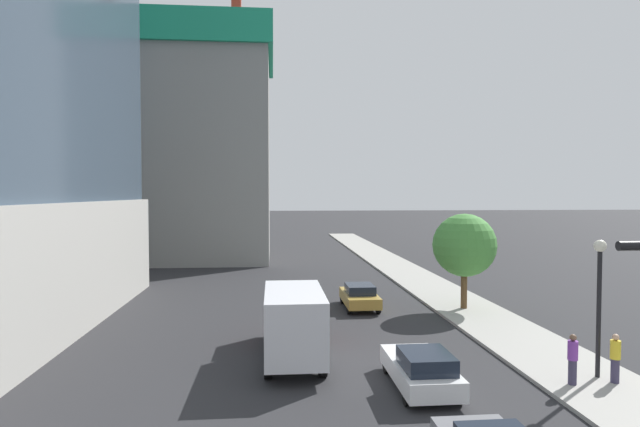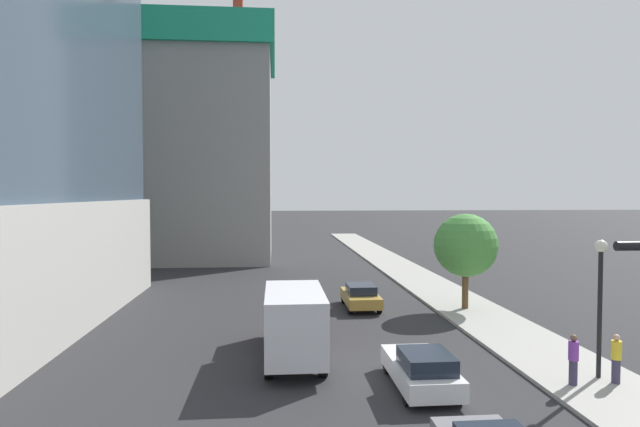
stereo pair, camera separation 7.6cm
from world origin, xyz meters
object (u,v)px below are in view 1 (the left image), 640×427
(construction_building, at_px, (196,133))
(street_tree, at_px, (464,245))
(pedestrian_purple_shirt, at_px, (573,359))
(street_lamp, at_px, (599,285))
(car_gold, at_px, (360,296))
(pedestrian_yellow_shirt, at_px, (615,358))
(car_white, at_px, (421,369))
(box_truck, at_px, (293,318))

(construction_building, xyz_separation_m, street_tree, (18.82, -25.87, -9.24))
(construction_building, height_order, pedestrian_purple_shirt, construction_building)
(street_lamp, distance_m, car_gold, 14.35)
(construction_building, relative_size, car_gold, 7.81)
(pedestrian_yellow_shirt, distance_m, pedestrian_purple_shirt, 1.58)
(street_tree, height_order, pedestrian_yellow_shirt, street_tree)
(pedestrian_yellow_shirt, bearing_deg, construction_building, 117.62)
(street_lamp, height_order, pedestrian_yellow_shirt, street_lamp)
(street_lamp, xyz_separation_m, street_tree, (-0.67, 11.28, 0.32))
(street_tree, distance_m, pedestrian_yellow_shirt, 12.22)
(street_tree, xyz_separation_m, pedestrian_purple_shirt, (-0.65, -11.89, -2.73))
(pedestrian_purple_shirt, bearing_deg, street_tree, 86.86)
(car_white, relative_size, pedestrian_purple_shirt, 2.46)
(construction_building, distance_m, car_white, 41.39)
(street_lamp, distance_m, box_truck, 11.51)
(construction_building, xyz_separation_m, car_white, (12.95, -37.34, -12.31))
(street_tree, xyz_separation_m, car_white, (-5.88, -11.47, -3.07))
(pedestrian_yellow_shirt, bearing_deg, box_truck, 159.75)
(car_gold, height_order, box_truck, box_truck)
(box_truck, bearing_deg, street_lamp, -17.90)
(street_lamp, height_order, car_white, street_lamp)
(street_lamp, height_order, car_gold, street_lamp)
(street_lamp, distance_m, car_white, 7.11)
(construction_building, relative_size, street_lamp, 6.55)
(street_tree, bearing_deg, street_lamp, -86.58)
(pedestrian_yellow_shirt, bearing_deg, pedestrian_purple_shirt, -179.32)
(car_white, relative_size, box_truck, 0.61)
(construction_building, distance_m, pedestrian_yellow_shirt, 44.25)
(car_gold, xyz_separation_m, box_truck, (-4.27, -8.98, 0.96))
(construction_building, xyz_separation_m, pedestrian_purple_shirt, (18.17, -37.76, -11.97))
(car_white, height_order, pedestrian_yellow_shirt, pedestrian_yellow_shirt)
(construction_building, height_order, pedestrian_yellow_shirt, construction_building)
(box_truck, bearing_deg, pedestrian_yellow_shirt, -20.25)
(street_lamp, relative_size, car_gold, 1.19)
(car_white, xyz_separation_m, pedestrian_purple_shirt, (5.22, -0.42, 0.34))
(construction_building, relative_size, street_tree, 5.95)
(street_tree, distance_m, pedestrian_purple_shirt, 12.22)
(street_tree, height_order, car_gold, street_tree)
(box_truck, xyz_separation_m, pedestrian_yellow_shirt, (11.07, -4.08, -0.65))
(construction_building, height_order, street_tree, construction_building)
(car_gold, relative_size, box_truck, 0.59)
(car_gold, height_order, pedestrian_purple_shirt, pedestrian_purple_shirt)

